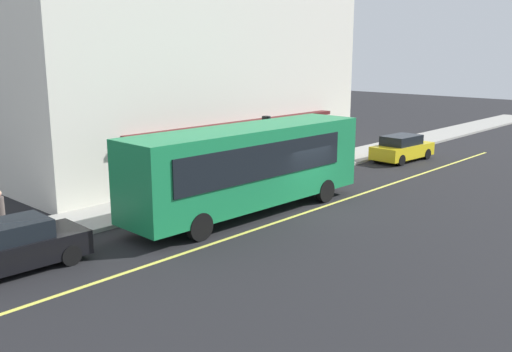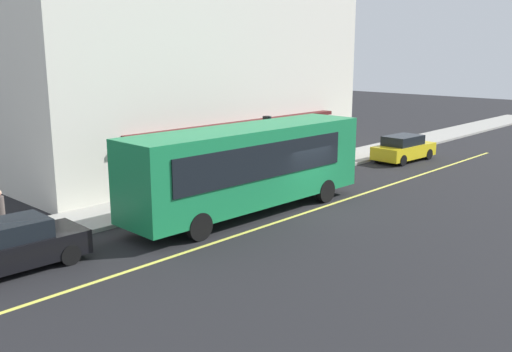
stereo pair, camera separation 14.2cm
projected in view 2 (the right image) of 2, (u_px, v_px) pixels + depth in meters
ground at (316, 209)px, 23.15m from camera, size 120.00×120.00×0.00m
sidewalk at (228, 187)px, 26.69m from camera, size 80.00×2.85×0.15m
lane_centre_stripe at (316, 209)px, 23.15m from camera, size 36.00×0.16×0.01m
storefront_building at (184, 38)px, 30.59m from camera, size 20.31×9.19×14.21m
bus at (249, 165)px, 22.18m from camera, size 11.18×2.79×3.50m
traffic_light at (268, 133)px, 26.90m from camera, size 0.30×0.52×3.20m
car_yellow at (404, 148)px, 33.18m from camera, size 4.40×2.06×1.52m
car_black at (10, 246)px, 16.58m from camera, size 4.36×1.99×1.52m
pedestrian_by_curb at (349, 141)px, 32.48m from camera, size 0.34×0.34×1.85m
pedestrian_waiting at (339, 146)px, 31.66m from camera, size 0.34×0.34×1.64m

